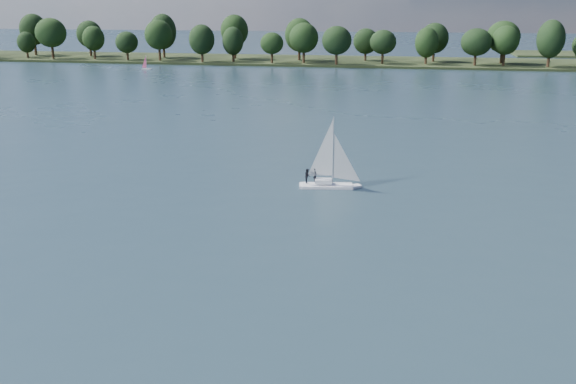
# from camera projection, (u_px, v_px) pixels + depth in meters

# --- Properties ---
(ground) EXTENTS (700.00, 700.00, 0.00)m
(ground) POSITION_uv_depth(u_px,v_px,m) (359.00, 117.00, 120.22)
(ground) COLOR #233342
(ground) RESTS_ON ground
(far_shore) EXTENTS (660.00, 40.00, 1.50)m
(far_shore) POSITION_uv_depth(u_px,v_px,m) (384.00, 63.00, 225.76)
(far_shore) COLOR black
(far_shore) RESTS_ON ground
(sailboat) EXTENTS (6.84, 2.82, 8.74)m
(sailboat) POSITION_uv_depth(u_px,v_px,m) (327.00, 167.00, 74.11)
(sailboat) COLOR white
(sailboat) RESTS_ON ground
(dinghy_pink) EXTENTS (3.01, 1.35, 4.70)m
(dinghy_pink) POSITION_uv_depth(u_px,v_px,m) (146.00, 66.00, 203.99)
(dinghy_pink) COLOR silver
(dinghy_pink) RESTS_ON ground
(treeline) EXTENTS (562.83, 73.78, 18.55)m
(treeline) POSITION_uv_depth(u_px,v_px,m) (366.00, 40.00, 220.46)
(treeline) COLOR black
(treeline) RESTS_ON ground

